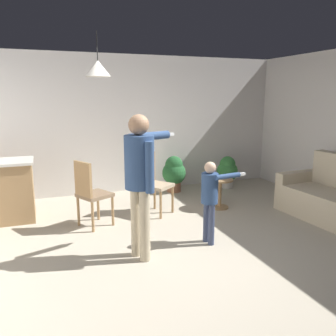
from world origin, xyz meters
TOP-DOWN VIEW (x-y plane):
  - ground at (0.00, 0.00)m, footprint 7.68×7.68m
  - wall_back at (0.00, 3.20)m, footprint 6.40×0.10m
  - side_table_by_couch at (1.15, 1.48)m, footprint 0.44×0.44m
  - person_adult at (-0.64, 0.14)m, footprint 0.75×0.66m
  - person_child at (0.31, 0.23)m, footprint 0.59×0.31m
  - dining_chair_by_counter at (-1.06, 1.35)m, footprint 0.57×0.57m
  - dining_chair_near_wall at (-0.00, 1.63)m, footprint 0.59×0.59m
  - potted_plant_corner at (0.79, 2.75)m, footprint 0.48×0.48m
  - potted_plant_by_wall at (1.95, 2.64)m, footprint 0.44×0.44m
  - spare_remote_on_table at (1.16, 1.52)m, footprint 0.06×0.13m
  - ceiling_light_pendant at (-0.95, 0.93)m, footprint 0.32×0.32m

SIDE VIEW (x-z plane):
  - ground at x=0.00m, z-range 0.00..0.00m
  - side_table_by_couch at x=1.15m, z-range 0.07..0.59m
  - potted_plant_by_wall at x=1.95m, z-range 0.03..0.71m
  - potted_plant_corner at x=0.79m, z-range 0.04..0.77m
  - spare_remote_on_table at x=1.16m, z-range 0.52..0.56m
  - dining_chair_by_counter at x=-1.06m, z-range 0.05..1.05m
  - dining_chair_near_wall at x=0.00m, z-range 0.05..1.05m
  - person_child at x=0.31m, z-range 0.13..1.23m
  - person_adult at x=-0.64m, z-range 0.21..1.92m
  - wall_back at x=0.00m, z-range 0.00..2.70m
  - ceiling_light_pendant at x=-0.95m, z-range 1.98..2.53m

